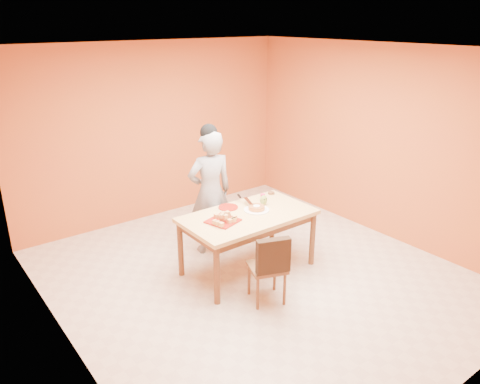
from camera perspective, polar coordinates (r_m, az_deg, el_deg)
floor at (r=5.88m, az=2.00°, el=-10.20°), size 5.00×5.00×0.00m
ceiling at (r=5.06m, az=2.39°, el=17.05°), size 5.00×5.00×0.00m
wall_back at (r=7.35m, az=-10.36°, el=7.20°), size 4.50×0.00×4.50m
wall_left at (r=4.35m, az=-21.48°, el=-3.41°), size 0.00×5.00×5.00m
wall_right at (r=6.92m, az=16.83°, el=5.81°), size 0.00×5.00×5.00m
dining_table at (r=5.73m, az=0.98°, el=-3.58°), size 1.60×0.90×0.76m
dining_chair at (r=5.22m, az=3.43°, el=-8.97°), size 0.51×0.57×0.84m
pastry_pile at (r=5.46m, az=-2.12°, el=-3.00°), size 0.29×0.29×0.10m
person at (r=6.17m, az=-3.66°, el=-0.06°), size 0.67×0.50×1.68m
pastry_platter at (r=5.48m, az=-2.11°, el=-3.55°), size 0.41×0.41×0.02m
red_dinner_plate at (r=5.87m, az=-1.45°, el=-1.88°), size 0.27×0.27×0.01m
white_cake_plate at (r=5.80m, az=2.03°, el=-2.19°), size 0.39×0.39×0.01m
sponge_cake at (r=5.79m, az=2.03°, el=-1.93°), size 0.27×0.27×0.05m
cake_server at (r=5.91m, az=1.01°, el=-1.11°), size 0.14×0.27×0.01m
egg_ornament at (r=5.95m, az=2.89°, el=-0.99°), size 0.11×0.09×0.13m
magenta_glass at (r=6.10m, az=2.79°, el=-0.64°), size 0.08×0.08×0.09m
checker_tin at (r=6.34m, az=3.84°, el=-0.13°), size 0.12×0.12×0.03m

